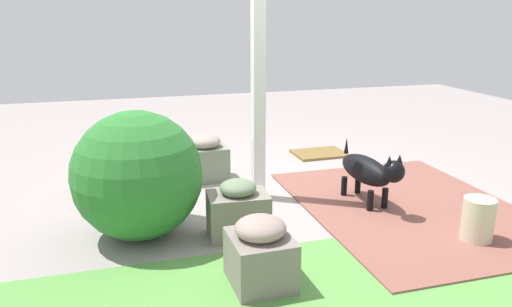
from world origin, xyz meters
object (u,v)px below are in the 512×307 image
Objects in this scene: dog at (369,171)px; doormat at (319,153)px; porch_pillar at (258,77)px; ceramic_urn at (478,220)px; terracotta_pot_spiky at (92,171)px; stone_planter_nearest at (205,159)px; round_shrub at (137,175)px; stone_planter_far at (260,253)px; stone_planter_mid at (238,211)px.

doormat is at bearing -98.40° from dog.
porch_pillar reaches higher than ceramic_urn.
stone_planter_nearest is at bearing -170.44° from terracotta_pot_spiky.
dog is 1.00m from ceramic_urn.
round_shrub reaches higher than terracotta_pot_spiky.
terracotta_pot_spiky is at bearing -61.50° from stone_planter_far.
doormat is at bearing -160.82° from stone_planter_nearest.
porch_pillar is 1.39m from round_shrub.
stone_planter_nearest reaches higher than doormat.
ceramic_urn reaches higher than doormat.
porch_pillar is 2.12m from ceramic_urn.
porch_pillar is at bearing 162.69° from terracotta_pot_spiky.
round_shrub is (0.68, -0.94, 0.28)m from stone_planter_far.
round_shrub is (0.73, 1.18, 0.27)m from stone_planter_nearest.
terracotta_pot_spiky is 1.52× the size of ceramic_urn.
dog is at bearing 81.60° from doormat.
stone_planter_nearest is at bearing -90.40° from stone_planter_mid.
stone_planter_mid is 1.05× the size of stone_planter_far.
ceramic_urn is at bearing 146.96° from terracotta_pot_spiky.
round_shrub is at bearing -53.86° from stone_planter_far.
porch_pillar reaches higher than round_shrub.
dog reaches higher than stone_planter_nearest.
dog is at bearing -167.22° from stone_planter_mid.
stone_planter_mid reaches higher than doormat.
stone_planter_nearest is at bearing -91.32° from stone_planter_far.
terracotta_pot_spiky is 0.85× the size of doormat.
stone_planter_nearest is 0.92× the size of terracotta_pot_spiky.
stone_planter_far is 3.07m from doormat.
terracotta_pot_spiky is 3.33m from ceramic_urn.
dog is 1.68m from doormat.
stone_planter_mid is 0.78× the size of doormat.
porch_pillar is at bearing 46.04° from doormat.
ceramic_urn is (-1.69, 2.00, -0.05)m from stone_planter_nearest.
porch_pillar reaches higher than stone_planter_nearest.
terracotta_pot_spiky is 0.64× the size of dog.
stone_planter_mid is (0.38, 0.76, -0.92)m from porch_pillar.
stone_planter_nearest is 0.49× the size of round_shrub.
porch_pillar is 4.31× the size of terracotta_pot_spiky.
ceramic_urn is at bearing 116.07° from dog.
porch_pillar is at bearing -154.07° from round_shrub.
round_shrub is at bearing -18.63° from ceramic_urn.
stone_planter_mid reaches higher than ceramic_urn.
stone_planter_nearest is at bearing -41.51° from dog.
doormat is (-1.55, -2.64, -0.20)m from stone_planter_far.
ceramic_urn is at bearing -176.09° from stone_planter_far.
round_shrub is 2.58m from ceramic_urn.
dog is at bearing 158.51° from terracotta_pot_spiky.
ceramic_urn is at bearing 160.57° from stone_planter_mid.
round_shrub reaches higher than stone_planter_mid.
stone_planter_nearest is 2.12m from stone_planter_far.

